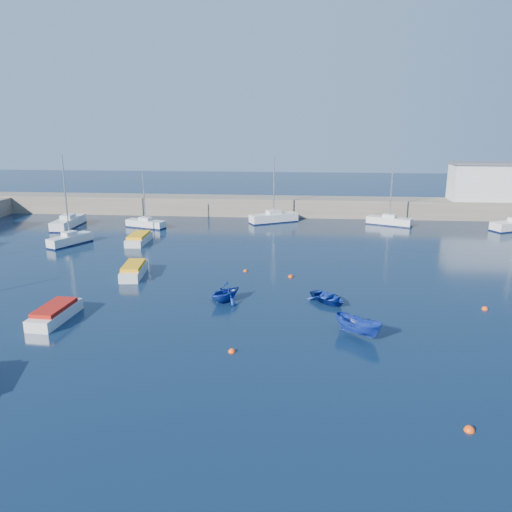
# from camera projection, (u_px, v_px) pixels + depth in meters

# --- Properties ---
(ground) EXTENTS (220.00, 220.00, 0.00)m
(ground) POSITION_uv_depth(u_px,v_px,m) (231.00, 357.00, 29.40)
(ground) COLOR #0C1E36
(ground) RESTS_ON ground
(back_wall) EXTENTS (96.00, 4.50, 2.60)m
(back_wall) POSITION_uv_depth(u_px,v_px,m) (274.00, 206.00, 73.28)
(back_wall) COLOR #776B5A
(back_wall) RESTS_ON ground
(harbor_office) EXTENTS (10.00, 4.00, 5.00)m
(harbor_office) POSITION_uv_depth(u_px,v_px,m) (488.00, 182.00, 69.74)
(harbor_office) COLOR silver
(harbor_office) RESTS_ON back_wall
(sailboat_3) EXTENTS (3.56, 5.36, 7.09)m
(sailboat_3) POSITION_uv_depth(u_px,v_px,m) (70.00, 239.00, 55.80)
(sailboat_3) COLOR silver
(sailboat_3) RESTS_ON ground
(sailboat_4) EXTENTS (2.12, 7.04, 9.23)m
(sailboat_4) POSITION_uv_depth(u_px,v_px,m) (68.00, 222.00, 65.04)
(sailboat_4) COLOR silver
(sailboat_4) RESTS_ON ground
(sailboat_5) EXTENTS (5.49, 3.10, 7.07)m
(sailboat_5) POSITION_uv_depth(u_px,v_px,m) (146.00, 223.00, 64.79)
(sailboat_5) COLOR silver
(sailboat_5) RESTS_ON ground
(sailboat_6) EXTENTS (6.71, 4.89, 8.83)m
(sailboat_6) POSITION_uv_depth(u_px,v_px,m) (274.00, 218.00, 68.11)
(sailboat_6) COLOR silver
(sailboat_6) RESTS_ON ground
(sailboat_7) EXTENTS (5.98, 3.88, 7.73)m
(sailboat_7) POSITION_uv_depth(u_px,v_px,m) (389.00, 221.00, 66.34)
(sailboat_7) COLOR silver
(sailboat_7) RESTS_ON ground
(motorboat_0) EXTENTS (1.97, 4.91, 1.08)m
(motorboat_0) POSITION_uv_depth(u_px,v_px,m) (55.00, 313.00, 34.71)
(motorboat_0) COLOR silver
(motorboat_0) RESTS_ON ground
(motorboat_1) EXTENTS (2.16, 4.85, 1.15)m
(motorboat_1) POSITION_uv_depth(u_px,v_px,m) (134.00, 270.00, 44.59)
(motorboat_1) COLOR silver
(motorboat_1) RESTS_ON ground
(motorboat_2) EXTENTS (2.02, 5.30, 1.08)m
(motorboat_2) POSITION_uv_depth(u_px,v_px,m) (139.00, 238.00, 56.68)
(motorboat_2) COLOR silver
(motorboat_2) RESTS_ON ground
(dinghy_center) EXTENTS (3.97, 4.09, 0.69)m
(dinghy_center) POSITION_uv_depth(u_px,v_px,m) (328.00, 298.00, 38.14)
(dinghy_center) COLOR navy
(dinghy_center) RESTS_ON ground
(dinghy_left) EXTENTS (3.84, 3.92, 1.56)m
(dinghy_left) POSITION_uv_depth(u_px,v_px,m) (225.00, 292.00, 38.17)
(dinghy_left) COLOR navy
(dinghy_left) RESTS_ON ground
(dinghy_right) EXTENTS (3.43, 3.15, 1.31)m
(dinghy_right) POSITION_uv_depth(u_px,v_px,m) (358.00, 326.00, 32.11)
(dinghy_right) COLOR navy
(dinghy_right) RESTS_ON ground
(buoy_0) EXTENTS (0.45, 0.45, 0.45)m
(buoy_0) POSITION_uv_depth(u_px,v_px,m) (232.00, 352.00, 29.99)
(buoy_0) COLOR #FF490D
(buoy_0) RESTS_ON ground
(buoy_1) EXTENTS (0.49, 0.49, 0.49)m
(buoy_1) POSITION_uv_depth(u_px,v_px,m) (291.00, 277.00, 44.35)
(buoy_1) COLOR #C03B0E
(buoy_1) RESTS_ON ground
(buoy_2) EXTENTS (0.47, 0.47, 0.47)m
(buoy_2) POSITION_uv_depth(u_px,v_px,m) (485.00, 309.00, 36.77)
(buoy_2) COLOR #FF490D
(buoy_2) RESTS_ON ground
(buoy_3) EXTENTS (0.38, 0.38, 0.38)m
(buoy_3) POSITION_uv_depth(u_px,v_px,m) (245.00, 271.00, 46.07)
(buoy_3) COLOR #FF490D
(buoy_3) RESTS_ON ground
(buoy_5) EXTENTS (0.49, 0.49, 0.49)m
(buoy_5) POSITION_uv_depth(u_px,v_px,m) (469.00, 431.00, 22.38)
(buoy_5) COLOR #FF490D
(buoy_5) RESTS_ON ground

